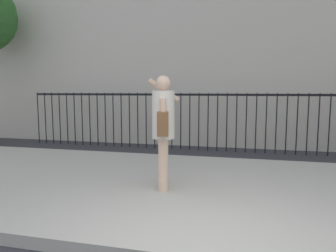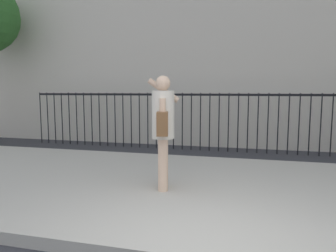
% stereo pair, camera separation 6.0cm
% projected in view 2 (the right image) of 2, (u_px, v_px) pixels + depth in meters
% --- Properties ---
extents(sidewalk, '(28.00, 4.40, 0.15)m').
position_uv_depth(sidewalk, '(221.00, 191.00, 4.96)').
color(sidewalk, '#B2ADA3').
rests_on(sidewalk, ground).
extents(iron_fence, '(12.03, 0.04, 1.60)m').
position_uv_depth(iron_fence, '(233.00, 115.00, 8.41)').
color(iron_fence, black).
rests_on(iron_fence, ground).
extents(pedestrian_on_phone, '(0.51, 0.70, 1.74)m').
position_uv_depth(pedestrian_on_phone, '(163.00, 124.00, 4.71)').
color(pedestrian_on_phone, beige).
rests_on(pedestrian_on_phone, sidewalk).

